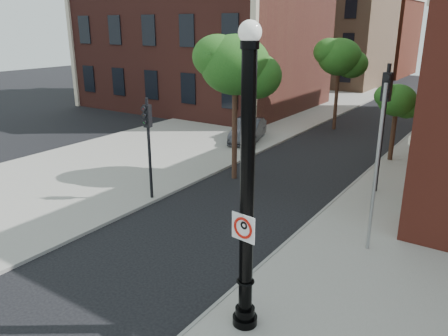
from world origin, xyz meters
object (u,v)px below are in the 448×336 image
Objects in this scene: lamppost at (247,203)px; parked_car at (248,131)px; no_parking_sign at (243,228)px; traffic_signal_left at (148,133)px; traffic_signal_right at (384,109)px.

lamppost reaches higher than parked_car.
lamppost is 0.54m from no_parking_sign.
traffic_signal_left is at bearing 153.57° from no_parking_sign.
traffic_signal_right reaches higher than traffic_signal_left.
no_parking_sign is 8.81m from traffic_signal_left.
traffic_signal_left is (1.60, -10.35, 2.14)m from parked_car.
lamppost reaches higher than no_parking_sign.
traffic_signal_right is (9.02, -4.46, 2.97)m from parked_car.
no_parking_sign is at bearing -77.18° from parked_car.
lamppost is 1.65× the size of traffic_signal_left.
lamppost reaches higher than traffic_signal_right.
traffic_signal_left is 9.51m from traffic_signal_right.
traffic_signal_left reaches higher than no_parking_sign.
lamppost is 17.65m from parked_car.
lamppost is at bearing 104.42° from no_parking_sign.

